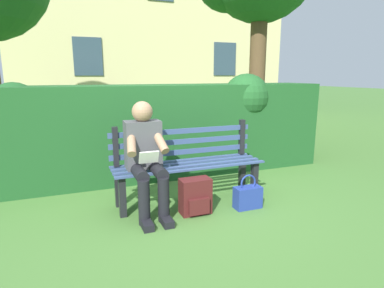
% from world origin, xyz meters
% --- Properties ---
extents(ground, '(60.00, 60.00, 0.00)m').
position_xyz_m(ground, '(0.00, 0.00, 0.00)').
color(ground, '#477533').
extents(park_bench, '(1.75, 0.45, 0.90)m').
position_xyz_m(park_bench, '(0.00, -0.07, 0.46)').
color(park_bench, black).
rests_on(park_bench, ground).
extents(person_seated, '(0.44, 0.73, 1.19)m').
position_xyz_m(person_seated, '(0.52, 0.10, 0.63)').
color(person_seated, '#4C4C51').
rests_on(person_seated, ground).
extents(hedge_backdrop, '(5.84, 0.87, 1.48)m').
position_xyz_m(hedge_backdrop, '(0.37, -1.16, 0.70)').
color(hedge_backdrop, '#1E5123').
rests_on(hedge_backdrop, ground).
extents(building_facade, '(9.83, 2.86, 7.23)m').
position_xyz_m(building_facade, '(-1.96, -9.27, 3.62)').
color(building_facade, beige).
rests_on(building_facade, ground).
extents(backpack, '(0.33, 0.25, 0.38)m').
position_xyz_m(backpack, '(0.06, 0.34, 0.19)').
color(backpack, '#4C1919').
rests_on(backpack, ground).
extents(handbag, '(0.30, 0.15, 0.39)m').
position_xyz_m(handbag, '(-0.54, 0.42, 0.13)').
color(handbag, navy).
rests_on(handbag, ground).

